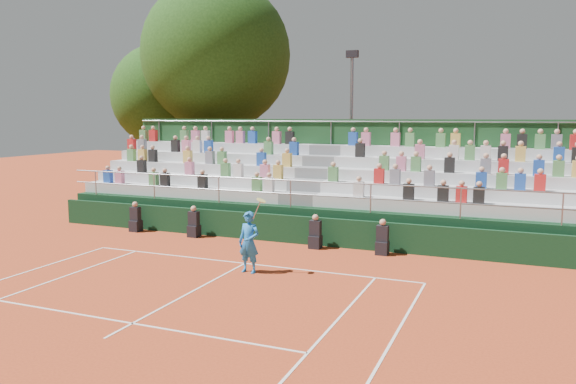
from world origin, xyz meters
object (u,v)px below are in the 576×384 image
at_px(tennis_player, 249,242).
at_px(floodlight_mast, 351,116).
at_px(tree_east, 216,56).
at_px(tree_west, 163,96).

xyz_separation_m(tennis_player, floodlight_mast, (-0.75, 13.12, 3.64)).
distance_m(tree_east, floodlight_mast, 8.44).
distance_m(tennis_player, tree_west, 19.18).
xyz_separation_m(tennis_player, tree_west, (-12.41, 13.81, 4.81)).
xyz_separation_m(tennis_player, tree_east, (-8.52, 13.29, 6.91)).
height_order(tennis_player, tree_west, tree_west).
relative_size(tennis_player, tree_east, 0.19).
height_order(tree_west, floodlight_mast, tree_west).
xyz_separation_m(tree_west, floodlight_mast, (11.66, -0.69, -1.17)).
bearing_deg(tennis_player, floodlight_mast, 93.26).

